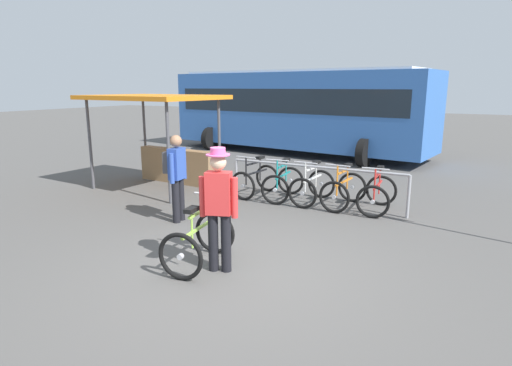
# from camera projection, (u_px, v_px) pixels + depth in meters

# --- Properties ---
(ground_plane) EXTENTS (80.00, 80.00, 0.00)m
(ground_plane) POSITION_uv_depth(u_px,v_px,m) (237.00, 271.00, 5.94)
(ground_plane) COLOR #514F4C
(bike_rack_rail) EXTENTS (3.91, 0.10, 0.88)m
(bike_rack_rail) POSITION_uv_depth(u_px,v_px,m) (314.00, 174.00, 9.06)
(bike_rack_rail) COLOR #99999E
(bike_rack_rail) RESTS_ON ground
(racked_bike_black) EXTENTS (0.79, 1.18, 0.98)m
(racked_bike_black) POSITION_uv_depth(u_px,v_px,m) (256.00, 180.00, 9.98)
(racked_bike_black) COLOR black
(racked_bike_black) RESTS_ON ground
(racked_bike_teal) EXTENTS (0.73, 1.13, 0.97)m
(racked_bike_teal) POSITION_uv_depth(u_px,v_px,m) (283.00, 183.00, 9.66)
(racked_bike_teal) COLOR black
(racked_bike_teal) RESTS_ON ground
(racked_bike_white) EXTENTS (0.73, 1.15, 0.97)m
(racked_bike_white) POSITION_uv_depth(u_px,v_px,m) (312.00, 187.00, 9.34)
(racked_bike_white) COLOR black
(racked_bike_white) RESTS_ON ground
(racked_bike_orange) EXTENTS (0.76, 1.15, 0.97)m
(racked_bike_orange) POSITION_uv_depth(u_px,v_px,m) (344.00, 190.00, 9.02)
(racked_bike_orange) COLOR black
(racked_bike_orange) RESTS_ON ground
(racked_bike_red) EXTENTS (0.70, 1.12, 0.97)m
(racked_bike_red) POSITION_uv_depth(u_px,v_px,m) (377.00, 194.00, 8.70)
(racked_bike_red) COLOR black
(racked_bike_red) RESTS_ON ground
(featured_bicycle) EXTENTS (0.78, 1.22, 0.97)m
(featured_bicycle) POSITION_uv_depth(u_px,v_px,m) (202.00, 234.00, 6.12)
(featured_bicycle) COLOR black
(featured_bicycle) RESTS_ON ground
(person_with_featured_bike) EXTENTS (0.51, 0.32, 1.72)m
(person_with_featured_bike) POSITION_uv_depth(u_px,v_px,m) (219.00, 205.00, 5.76)
(person_with_featured_bike) COLOR black
(person_with_featured_bike) RESTS_ON ground
(pedestrian_with_backpack) EXTENTS (0.36, 0.53, 1.64)m
(pedestrian_with_backpack) POSITION_uv_depth(u_px,v_px,m) (176.00, 173.00, 7.95)
(pedestrian_with_backpack) COLOR black
(pedestrian_with_backpack) RESTS_ON ground
(bus_distant) EXTENTS (10.26, 4.39, 3.08)m
(bus_distant) POSITION_uv_depth(u_px,v_px,m) (297.00, 107.00, 16.12)
(bus_distant) COLOR #3366B7
(bus_distant) RESTS_ON ground
(market_stall) EXTENTS (3.28, 2.55, 2.30)m
(market_stall) POSITION_uv_depth(u_px,v_px,m) (164.00, 131.00, 10.78)
(market_stall) COLOR #4C4C51
(market_stall) RESTS_ON ground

